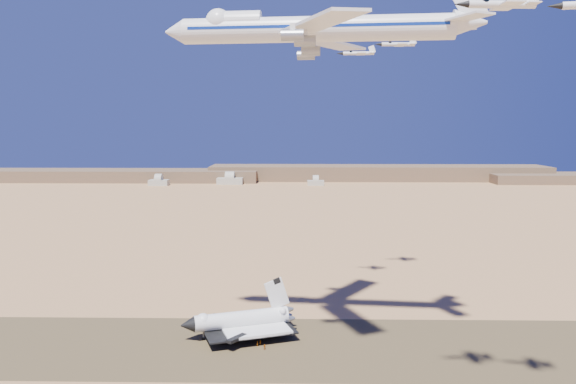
{
  "coord_description": "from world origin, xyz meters",
  "views": [
    {
      "loc": [
        20.15,
        -166.88,
        68.07
      ],
      "look_at": [
        16.88,
        8.0,
        47.37
      ],
      "focal_mm": 35.0,
      "sensor_mm": 36.0,
      "label": 1
    }
  ],
  "objects_px": {
    "chase_jet_a": "(500,4)",
    "shuttle": "(240,321)",
    "crew_c": "(265,347)",
    "crew_a": "(257,344)",
    "chase_jet_c": "(358,53)",
    "carrier_747": "(307,29)",
    "crew_b": "(260,342)",
    "chase_jet_d": "(397,44)"
  },
  "relations": [
    {
      "from": "shuttle",
      "to": "chase_jet_a",
      "type": "bearing_deg",
      "value": -69.5
    },
    {
      "from": "chase_jet_c",
      "to": "crew_a",
      "type": "bearing_deg",
      "value": -124.2
    },
    {
      "from": "carrier_747",
      "to": "shuttle",
      "type": "bearing_deg",
      "value": 146.32
    },
    {
      "from": "crew_b",
      "to": "chase_jet_a",
      "type": "bearing_deg",
      "value": 172.96
    },
    {
      "from": "crew_c",
      "to": "crew_a",
      "type": "bearing_deg",
      "value": -18.87
    },
    {
      "from": "crew_b",
      "to": "carrier_747",
      "type": "bearing_deg",
      "value": -170.88
    },
    {
      "from": "carrier_747",
      "to": "crew_a",
      "type": "distance_m",
      "value": 95.08
    },
    {
      "from": "crew_a",
      "to": "chase_jet_c",
      "type": "xyz_separation_m",
      "value": [
        34.34,
        44.82,
        93.74
      ]
    },
    {
      "from": "shuttle",
      "to": "chase_jet_c",
      "type": "bearing_deg",
      "value": 22.2
    },
    {
      "from": "chase_jet_a",
      "to": "crew_a",
      "type": "bearing_deg",
      "value": 128.38
    },
    {
      "from": "shuttle",
      "to": "chase_jet_c",
      "type": "relative_size",
      "value": 2.64
    },
    {
      "from": "chase_jet_a",
      "to": "crew_c",
      "type": "bearing_deg",
      "value": 128.23
    },
    {
      "from": "shuttle",
      "to": "crew_a",
      "type": "height_order",
      "value": "shuttle"
    },
    {
      "from": "shuttle",
      "to": "crew_b",
      "type": "bearing_deg",
      "value": -67.07
    },
    {
      "from": "crew_b",
      "to": "chase_jet_a",
      "type": "xyz_separation_m",
      "value": [
        49.3,
        -59.47,
        89.68
      ]
    },
    {
      "from": "chase_jet_a",
      "to": "shuttle",
      "type": "bearing_deg",
      "value": 127.68
    },
    {
      "from": "crew_c",
      "to": "chase_jet_c",
      "type": "xyz_separation_m",
      "value": [
        31.99,
        47.27,
        93.7
      ]
    },
    {
      "from": "shuttle",
      "to": "carrier_747",
      "type": "xyz_separation_m",
      "value": [
        20.88,
        -17.06,
        89.51
      ]
    },
    {
      "from": "carrier_747",
      "to": "chase_jet_c",
      "type": "xyz_separation_m",
      "value": [
        19.59,
        53.1,
        0.17
      ]
    },
    {
      "from": "carrier_747",
      "to": "crew_c",
      "type": "height_order",
      "value": "carrier_747"
    },
    {
      "from": "chase_jet_d",
      "to": "chase_jet_a",
      "type": "bearing_deg",
      "value": -91.97
    },
    {
      "from": "shuttle",
      "to": "carrier_747",
      "type": "bearing_deg",
      "value": -58.73
    },
    {
      "from": "crew_c",
      "to": "crew_b",
      "type": "bearing_deg",
      "value": -39.5
    },
    {
      "from": "crew_c",
      "to": "chase_jet_a",
      "type": "height_order",
      "value": "chase_jet_a"
    },
    {
      "from": "carrier_747",
      "to": "crew_c",
      "type": "distance_m",
      "value": 94.53
    },
    {
      "from": "crew_a",
      "to": "shuttle",
      "type": "bearing_deg",
      "value": 48.48
    },
    {
      "from": "chase_jet_a",
      "to": "chase_jet_c",
      "type": "bearing_deg",
      "value": 96.38
    },
    {
      "from": "shuttle",
      "to": "crew_c",
      "type": "distance_m",
      "value": 14.64
    },
    {
      "from": "crew_c",
      "to": "chase_jet_a",
      "type": "bearing_deg",
      "value": 157.83
    },
    {
      "from": "shuttle",
      "to": "chase_jet_d",
      "type": "distance_m",
      "value": 122.18
    },
    {
      "from": "chase_jet_a",
      "to": "chase_jet_d",
      "type": "bearing_deg",
      "value": 87.08
    },
    {
      "from": "crew_c",
      "to": "chase_jet_c",
      "type": "distance_m",
      "value": 109.72
    },
    {
      "from": "chase_jet_a",
      "to": "chase_jet_c",
      "type": "distance_m",
      "value": 104.37
    },
    {
      "from": "carrier_747",
      "to": "crew_b",
      "type": "relative_size",
      "value": 52.94
    },
    {
      "from": "crew_a",
      "to": "chase_jet_d",
      "type": "relative_size",
      "value": 0.1
    },
    {
      "from": "chase_jet_a",
      "to": "chase_jet_c",
      "type": "height_order",
      "value": "chase_jet_c"
    },
    {
      "from": "crew_c",
      "to": "chase_jet_d",
      "type": "height_order",
      "value": "chase_jet_d"
    },
    {
      "from": "crew_a",
      "to": "chase_jet_a",
      "type": "relative_size",
      "value": 0.11
    },
    {
      "from": "chase_jet_a",
      "to": "chase_jet_d",
      "type": "distance_m",
      "value": 118.42
    },
    {
      "from": "shuttle",
      "to": "chase_jet_a",
      "type": "xyz_separation_m",
      "value": [
        56.22,
        -67.05,
        85.61
      ]
    },
    {
      "from": "shuttle",
      "to": "chase_jet_c",
      "type": "xyz_separation_m",
      "value": [
        40.48,
        36.04,
        89.68
      ]
    },
    {
      "from": "crew_b",
      "to": "chase_jet_d",
      "type": "xyz_separation_m",
      "value": [
        50.56,
        58.57,
        99.06
      ]
    }
  ]
}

